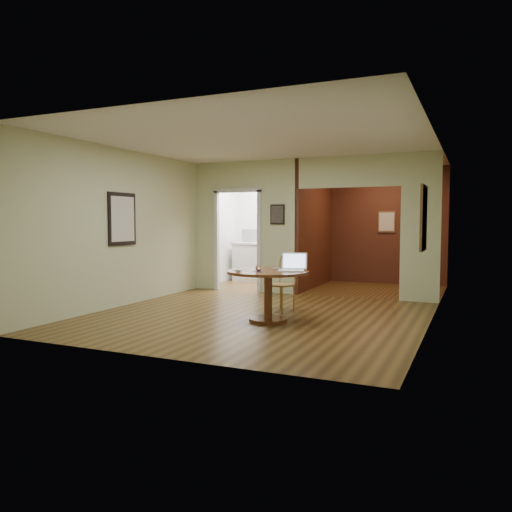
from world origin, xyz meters
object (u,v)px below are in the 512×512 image
at_px(chair, 284,279).
at_px(open_laptop, 292,266).
at_px(closed_laptop, 281,269).
at_px(dining_table, 268,284).

distance_m(chair, open_laptop, 0.94).
bearing_deg(open_laptop, closed_laptop, 151.49).
height_order(dining_table, closed_laptop, closed_laptop).
distance_m(dining_table, open_laptop, 0.44).
relative_size(dining_table, closed_laptop, 3.95).
bearing_deg(chair, open_laptop, -40.54).
bearing_deg(open_laptop, chair, 102.41).
distance_m(dining_table, closed_laptop, 0.29).
relative_size(open_laptop, closed_laptop, 1.39).
distance_m(chair, closed_laptop, 0.81).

